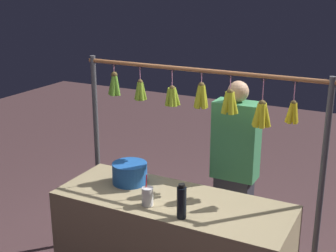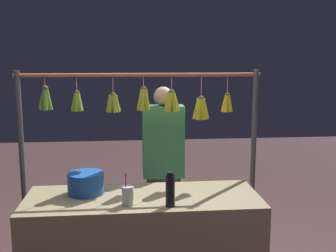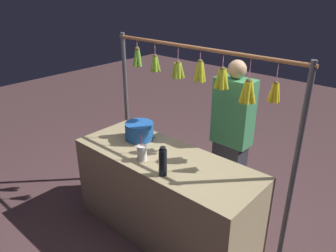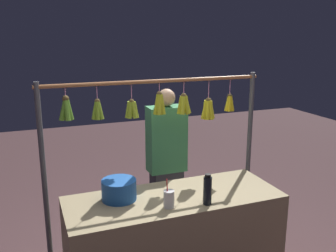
{
  "view_description": "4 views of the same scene",
  "coord_description": "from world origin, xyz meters",
  "px_view_note": "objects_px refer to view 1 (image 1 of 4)",
  "views": [
    {
      "loc": [
        -1.4,
        2.76,
        2.33
      ],
      "look_at": [
        0.03,
        0.0,
        1.37
      ],
      "focal_mm": 50.11,
      "sensor_mm": 36.0,
      "label": 1
    },
    {
      "loc": [
        0.1,
        2.94,
        1.85
      ],
      "look_at": [
        -0.19,
        0.0,
        1.34
      ],
      "focal_mm": 44.18,
      "sensor_mm": 36.0,
      "label": 2
    },
    {
      "loc": [
        -1.68,
        1.84,
        2.21
      ],
      "look_at": [
        -0.04,
        0.0,
        1.12
      ],
      "focal_mm": 34.94,
      "sensor_mm": 36.0,
      "label": 3
    },
    {
      "loc": [
        1.06,
        2.59,
        2.1
      ],
      "look_at": [
        0.05,
        0.0,
        1.4
      ],
      "focal_mm": 40.22,
      "sensor_mm": 36.0,
      "label": 4
    }
  ],
  "objects_px": {
    "water_bottle": "(182,202)",
    "vendor_person": "(234,174)",
    "drink_cup": "(147,196)",
    "blue_bucket": "(130,173)"
  },
  "relations": [
    {
      "from": "vendor_person",
      "to": "drink_cup",
      "type": "bearing_deg",
      "value": 70.14
    },
    {
      "from": "blue_bucket",
      "to": "drink_cup",
      "type": "relative_size",
      "value": 1.21
    },
    {
      "from": "blue_bucket",
      "to": "drink_cup",
      "type": "distance_m",
      "value": 0.42
    },
    {
      "from": "blue_bucket",
      "to": "vendor_person",
      "type": "xyz_separation_m",
      "value": [
        -0.64,
        -0.63,
        -0.12
      ]
    },
    {
      "from": "water_bottle",
      "to": "vendor_person",
      "type": "relative_size",
      "value": 0.16
    },
    {
      "from": "blue_bucket",
      "to": "vendor_person",
      "type": "distance_m",
      "value": 0.91
    },
    {
      "from": "water_bottle",
      "to": "vendor_person",
      "type": "distance_m",
      "value": 0.97
    },
    {
      "from": "drink_cup",
      "to": "vendor_person",
      "type": "bearing_deg",
      "value": -109.86
    },
    {
      "from": "water_bottle",
      "to": "blue_bucket",
      "type": "distance_m",
      "value": 0.69
    },
    {
      "from": "water_bottle",
      "to": "blue_bucket",
      "type": "height_order",
      "value": "water_bottle"
    }
  ]
}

